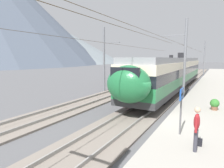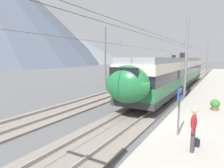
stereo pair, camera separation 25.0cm
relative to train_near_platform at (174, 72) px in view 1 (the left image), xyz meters
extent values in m
plane|color=#565659|center=(-12.23, -1.47, -2.23)|extent=(400.00, 400.00, 0.00)
cube|color=slate|center=(-12.23, 0.00, -2.17)|extent=(120.00, 3.00, 0.12)
cube|color=gray|center=(-12.23, -0.72, -2.03)|extent=(120.00, 0.07, 0.16)
cube|color=gray|center=(-12.23, 0.72, -2.03)|extent=(120.00, 0.07, 0.16)
cube|color=slate|center=(-12.23, 5.00, -2.17)|extent=(120.00, 3.00, 0.12)
cube|color=gray|center=(-12.23, 4.29, -2.03)|extent=(120.00, 0.07, 0.16)
cube|color=gray|center=(-12.23, 5.72, -2.03)|extent=(120.00, 0.07, 0.16)
cube|color=#2D2D30|center=(0.59, 0.00, -1.30)|extent=(25.89, 2.98, 0.45)
cube|color=#1E6638|center=(0.59, 0.00, -0.65)|extent=(25.89, 2.98, 0.85)
cube|color=black|center=(0.59, 0.00, 0.15)|extent=(25.89, 3.02, 0.75)
cube|color=beige|center=(0.59, 0.00, 0.85)|extent=(25.89, 2.98, 0.65)
cube|color=gray|center=(0.59, 0.00, 1.40)|extent=(25.59, 2.78, 0.45)
cube|color=black|center=(-7.44, 0.00, -1.74)|extent=(2.80, 2.38, 0.42)
cube|color=black|center=(8.62, 0.00, -1.74)|extent=(2.80, 2.38, 0.42)
ellipsoid|color=#1E6638|center=(-12.91, 0.00, 0.05)|extent=(1.80, 2.74, 2.25)
cube|color=black|center=(-13.41, 0.00, 0.47)|extent=(0.16, 1.79, 1.19)
cube|color=black|center=(4.48, 0.00, 1.97)|extent=(0.90, 0.70, 0.70)
cube|color=#2D2D30|center=(16.80, 5.00, -1.30)|extent=(33.11, 2.82, 0.45)
cube|color=red|center=(16.80, 5.00, -0.65)|extent=(33.11, 2.82, 0.85)
cube|color=black|center=(16.80, 5.00, 0.15)|extent=(33.11, 2.86, 0.75)
cube|color=white|center=(16.80, 5.00, 0.85)|extent=(33.11, 2.82, 0.65)
cube|color=gray|center=(16.80, 5.00, 1.40)|extent=(32.81, 2.62, 0.45)
cube|color=black|center=(6.53, 5.00, -1.74)|extent=(2.80, 2.26, 0.42)
cube|color=black|center=(27.06, 5.00, -1.74)|extent=(2.80, 2.26, 0.42)
ellipsoid|color=red|center=(-0.31, 5.00, 0.05)|extent=(1.80, 2.59, 2.25)
cube|color=black|center=(-0.81, 5.00, 0.47)|extent=(0.16, 1.69, 1.19)
cube|color=black|center=(21.77, 5.00, 1.97)|extent=(0.90, 0.70, 0.70)
cylinder|color=slate|center=(-4.27, -1.81, 1.46)|extent=(0.24, 0.24, 7.38)
cube|color=slate|center=(-4.27, -0.91, 3.72)|extent=(0.10, 2.11, 0.10)
cylinder|color=#473823|center=(-4.27, 0.00, 3.47)|extent=(41.27, 0.02, 0.02)
cylinder|color=slate|center=(22.93, -1.81, 1.54)|extent=(0.24, 0.24, 7.54)
cube|color=slate|center=(22.93, -0.91, 3.66)|extent=(0.10, 2.11, 0.10)
cylinder|color=#473823|center=(22.93, 0.00, 3.41)|extent=(41.27, 0.02, 0.02)
cylinder|color=slate|center=(-4.55, 6.84, 1.40)|extent=(0.24, 0.24, 7.25)
cube|color=slate|center=(-4.55, 5.92, 3.28)|extent=(0.10, 2.14, 0.10)
cylinder|color=#473823|center=(-4.55, 5.00, 3.03)|extent=(41.27, 0.02, 0.02)
cylinder|color=#59595B|center=(-14.27, -3.22, -0.82)|extent=(0.08, 0.08, 2.12)
cube|color=#19479E|center=(-14.27, -3.22, -0.01)|extent=(0.70, 0.06, 0.50)
cube|color=black|center=(-14.27, -3.25, -0.01)|extent=(0.52, 0.01, 0.10)
cylinder|color=#383842|center=(-15.70, -4.00, -1.47)|extent=(0.14, 0.14, 0.82)
cylinder|color=#383842|center=(-15.54, -4.00, -1.47)|extent=(0.14, 0.14, 0.82)
ellipsoid|color=maroon|center=(-15.62, -4.00, -0.75)|extent=(0.36, 0.22, 0.62)
sphere|color=tan|center=(-15.62, -4.00, -0.30)|extent=(0.22, 0.22, 0.22)
cylinder|color=maroon|center=(-15.84, -4.00, -0.80)|extent=(0.09, 0.09, 0.58)
cylinder|color=maroon|center=(-15.40, -4.00, -0.80)|extent=(0.09, 0.09, 0.58)
cube|color=black|center=(-15.02, -4.11, -1.77)|extent=(0.32, 0.18, 0.23)
torus|color=black|center=(-15.02, -4.11, -1.60)|extent=(0.16, 0.02, 0.16)
cylinder|color=brown|center=(-8.84, -4.51, -1.74)|extent=(0.41, 0.41, 0.28)
sphere|color=#33752D|center=(-8.84, -4.51, -1.42)|extent=(0.58, 0.58, 0.58)
sphere|color=#DB5193|center=(-8.84, -4.51, -1.29)|extent=(0.32, 0.32, 0.32)
camera|label=1|loc=(-23.00, -4.55, 1.57)|focal=30.33mm
camera|label=2|loc=(-22.88, -4.77, 1.57)|focal=30.33mm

